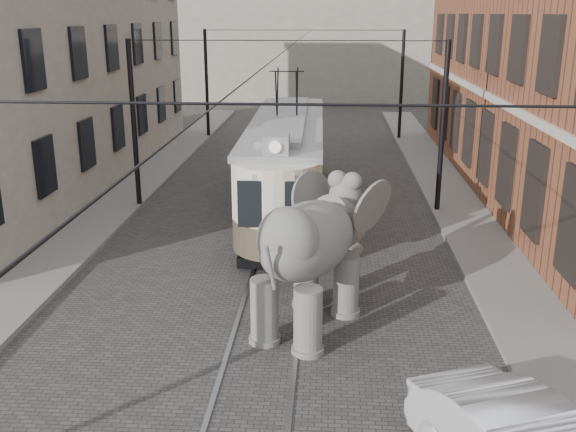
{
  "coord_description": "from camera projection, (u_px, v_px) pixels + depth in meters",
  "views": [
    {
      "loc": [
        1.34,
        -16.59,
        6.83
      ],
      "look_at": [
        0.36,
        -1.45,
        2.1
      ],
      "focal_mm": 40.71,
      "sensor_mm": 36.0,
      "label": 1
    }
  ],
  "objects": [
    {
      "name": "tram",
      "position": [
        287.0,
        141.0,
        23.14
      ],
      "size": [
        2.78,
        12.55,
        4.96
      ],
      "primitive_type": null,
      "rotation": [
        0.0,
        0.0,
        0.02
      ],
      "color": "beige",
      "rests_on": "ground"
    },
    {
      "name": "distant_block",
      "position": [
        316.0,
        11.0,
        53.95
      ],
      "size": [
        28.0,
        10.0,
        14.0
      ],
      "primitive_type": "cube",
      "color": "gray",
      "rests_on": "ground"
    },
    {
      "name": "sidewalk_left",
      "position": [
        48.0,
        265.0,
        18.3
      ],
      "size": [
        2.0,
        60.0,
        0.15
      ],
      "primitive_type": "cube",
      "color": "slate",
      "rests_on": "ground"
    },
    {
      "name": "catenary",
      "position": [
        284.0,
        133.0,
        21.8
      ],
      "size": [
        11.0,
        30.2,
        6.0
      ],
      "primitive_type": null,
      "color": "black",
      "rests_on": "ground"
    },
    {
      "name": "tram_rails",
      "position": [
        278.0,
        273.0,
        17.92
      ],
      "size": [
        1.54,
        80.0,
        0.02
      ],
      "primitive_type": null,
      "color": "slate",
      "rests_on": "ground"
    },
    {
      "name": "sidewalk_right",
      "position": [
        501.0,
        276.0,
        17.53
      ],
      "size": [
        2.0,
        60.0,
        0.15
      ],
      "primitive_type": "cube",
      "color": "slate",
      "rests_on": "ground"
    },
    {
      "name": "elephant",
      "position": [
        307.0,
        261.0,
        14.35
      ],
      "size": [
        4.8,
        6.02,
        3.24
      ],
      "primitive_type": null,
      "rotation": [
        0.0,
        0.0,
        -0.41
      ],
      "color": "#625F5A",
      "rests_on": "ground"
    },
    {
      "name": "stucco_building",
      "position": [
        29.0,
        60.0,
        26.64
      ],
      "size": [
        7.0,
        24.0,
        10.0
      ],
      "primitive_type": "cube",
      "color": "gray",
      "rests_on": "ground"
    },
    {
      "name": "ground",
      "position": [
        278.0,
        273.0,
        17.92
      ],
      "size": [
        120.0,
        120.0,
        0.0
      ],
      "primitive_type": "plane",
      "color": "#43403D"
    }
  ]
}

